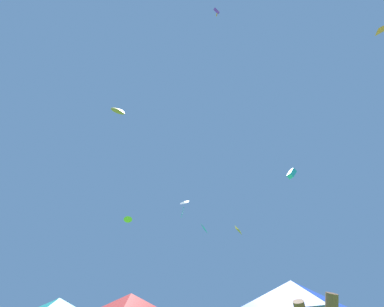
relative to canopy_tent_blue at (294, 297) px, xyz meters
name	(u,v)px	position (x,y,z in m)	size (l,w,h in m)	color
canopy_tent_blue	(294,297)	(0.00, 0.00, 0.00)	(3.43, 3.43, 3.67)	#9E9EA3
kite_purple_diamond	(217,11)	(-1.18, 2.32, 24.08)	(0.70, 0.72, 1.69)	purple
kite_orange_diamond	(382,28)	(9.21, -1.15, 16.35)	(1.33, 1.20, 0.75)	orange
kite_yellow_delta	(118,110)	(-9.04, 5.10, 13.67)	(1.29, 1.06, 1.06)	yellow
kite_cyan_box	(292,174)	(6.39, 11.01, 12.14)	(1.19, 0.91, 1.19)	#2DB7CC
kite_white_delta	(184,203)	(-3.51, 15.52, 11.03)	(1.23, 1.16, 1.97)	white
kite_cyan_diamond	(205,229)	(-0.71, 22.15, 10.83)	(0.85, 0.91, 1.02)	#2DB7CC
kite_yellow_diamond	(239,230)	(2.11, 16.40, 8.59)	(0.91, 0.92, 0.90)	yellow
kite_lime_delta	(128,219)	(-10.15, 22.10, 11.79)	(1.17, 1.13, 0.57)	#75D138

